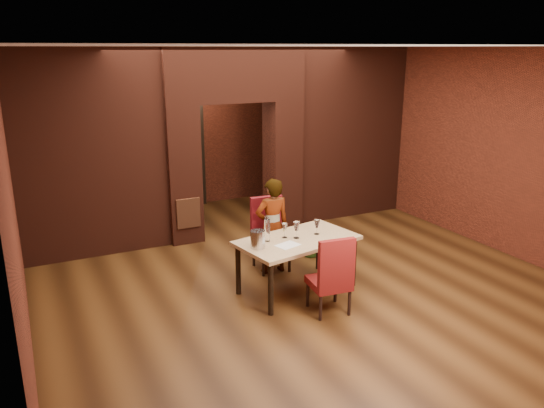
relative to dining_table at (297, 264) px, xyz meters
The scene contains 25 objects.
floor 0.73m from the dining_table, 74.51° to the left, with size 8.00×8.00×0.00m, color #4B2C12.
ceiling 2.90m from the dining_table, 74.51° to the left, with size 7.00×8.00×0.04m, color silver.
wall_back 4.77m from the dining_table, 87.90° to the left, with size 7.00×0.04×3.20m, color maroon.
wall_front 3.61m from the dining_table, 87.15° to the right, with size 7.00×0.04×3.20m, color maroon.
wall_left 3.60m from the dining_table, 169.63° to the left, with size 0.04×8.00×3.20m, color maroon.
wall_right 3.92m from the dining_table, ahead, with size 0.04×8.00×3.20m, color maroon.
pillar_left 2.83m from the dining_table, 106.66° to the left, with size 0.55×0.55×2.30m, color maroon.
pillar_right 2.94m from the dining_table, 66.79° to the left, with size 0.55×0.55×2.30m, color maroon.
lintel 3.54m from the dining_table, 86.30° to the left, with size 2.45×0.55×0.90m, color maroon.
wing_wall_left 3.62m from the dining_table, 130.05° to the left, with size 2.27×0.35×3.20m, color maroon.
wing_wall_right 3.84m from the dining_table, 45.87° to the left, with size 2.27×0.35×3.20m, color maroon.
vent_panel 2.45m from the dining_table, 108.65° to the left, with size 0.40×0.03×0.50m, color #A95731.
rear_door 4.61m from the dining_table, 92.91° to the left, with size 0.90×0.08×2.10m, color black.
rear_door_frame 4.57m from the dining_table, 92.93° to the left, with size 1.02×0.04×2.22m, color black.
dining_table is the anchor object (origin of this frame).
chair_far 0.81m from the dining_table, 89.80° to the left, with size 0.49×0.49×1.07m, color maroon.
chair_near 0.73m from the dining_table, 85.30° to the right, with size 0.46×0.46×1.02m, color maroon.
person_seated 0.78m from the dining_table, 92.26° to the left, with size 0.52×0.34×1.41m, color silver.
wine_glass_a 0.50m from the dining_table, 141.53° to the left, with size 0.08×0.08×0.20m, color white, non-canonical shape.
wine_glass_b 0.49m from the dining_table, 95.51° to the left, with size 0.09×0.09×0.23m, color white, non-canonical shape.
wine_glass_c 0.57m from the dining_table, ahead, with size 0.08×0.08×0.20m, color white, non-canonical shape.
tasting_sheet 0.47m from the dining_table, 144.76° to the right, with size 0.29×0.21×0.00m, color silver.
wine_bucket 0.79m from the dining_table, behind, with size 0.19×0.19×0.23m, color #AFAFB6.
water_bottle 0.67m from the dining_table, 166.37° to the left, with size 0.08×0.08×0.32m, color white.
potted_plant 1.27m from the dining_table, 51.44° to the left, with size 0.40×0.35×0.44m, color #316723.
Camera 1 is at (-3.40, -6.41, 3.18)m, focal length 35.00 mm.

